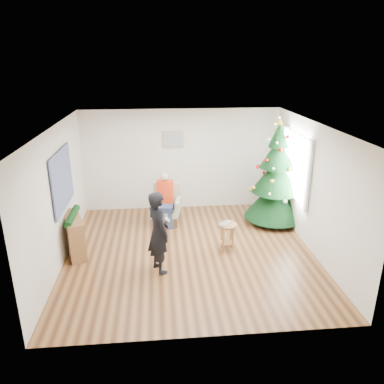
{
  "coord_description": "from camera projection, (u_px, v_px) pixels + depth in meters",
  "views": [
    {
      "loc": [
        -0.6,
        -6.81,
        3.78
      ],
      "look_at": [
        0.1,
        0.6,
        1.1
      ],
      "focal_mm": 35.0,
      "sensor_mm": 36.0,
      "label": 1
    }
  ],
  "objects": [
    {
      "name": "standing_man",
      "position": [
        158.0,
        232.0,
        6.8
      ],
      "size": [
        0.58,
        0.68,
        1.57
      ],
      "primitive_type": "imported",
      "rotation": [
        0.0,
        0.0,
        2.01
      ],
      "color": "black",
      "rests_on": "floor"
    },
    {
      "name": "seated_person",
      "position": [
        165.0,
        199.0,
        8.81
      ],
      "size": [
        0.42,
        0.58,
        1.26
      ],
      "rotation": [
        0.0,
        0.0,
        -0.16
      ],
      "color": "navy",
      "rests_on": "armchair"
    },
    {
      "name": "window_panel",
      "position": [
        296.0,
        166.0,
        8.36
      ],
      "size": [
        0.04,
        1.3,
        1.4
      ],
      "primitive_type": "cube",
      "color": "white",
      "rests_on": "wall_right"
    },
    {
      "name": "wall_right",
      "position": [
        314.0,
        189.0,
        7.5
      ],
      "size": [
        0.0,
        5.0,
        5.0
      ],
      "primitive_type": "plane",
      "rotation": [
        1.57,
        0.0,
        -1.57
      ],
      "color": "silver",
      "rests_on": "floor"
    },
    {
      "name": "curtains",
      "position": [
        294.0,
        166.0,
        8.36
      ],
      "size": [
        0.05,
        1.75,
        1.5
      ],
      "color": "white",
      "rests_on": "wall_right"
    },
    {
      "name": "armchair",
      "position": [
        166.0,
        210.0,
        8.95
      ],
      "size": [
        0.76,
        0.71,
        0.96
      ],
      "rotation": [
        0.0,
        0.0,
        -0.16
      ],
      "color": "#97A585",
      "rests_on": "floor"
    },
    {
      "name": "floor",
      "position": [
        190.0,
        252.0,
        7.72
      ],
      "size": [
        5.0,
        5.0,
        0.0
      ],
      "primitive_type": "plane",
      "color": "brown",
      "rests_on": "ground"
    },
    {
      "name": "stool",
      "position": [
        227.0,
        237.0,
        7.71
      ],
      "size": [
        0.39,
        0.39,
        0.58
      ],
      "rotation": [
        0.0,
        0.0,
        0.43
      ],
      "color": "brown",
      "rests_on": "floor"
    },
    {
      "name": "laptop",
      "position": [
        228.0,
        224.0,
        7.61
      ],
      "size": [
        0.37,
        0.37,
        0.03
      ],
      "primitive_type": "imported",
      "rotation": [
        0.0,
        0.0,
        0.77
      ],
      "color": "silver",
      "rests_on": "stool"
    },
    {
      "name": "game_controller",
      "position": [
        167.0,
        220.0,
        6.7
      ],
      "size": [
        0.09,
        0.13,
        0.04
      ],
      "primitive_type": "cube",
      "rotation": [
        0.0,
        0.0,
        0.43
      ],
      "color": "white",
      "rests_on": "standing_man"
    },
    {
      "name": "tapestry",
      "position": [
        62.0,
        180.0,
        7.25
      ],
      "size": [
        0.03,
        1.5,
        1.15
      ],
      "primitive_type": "cube",
      "color": "black",
      "rests_on": "wall_left"
    },
    {
      "name": "ceiling",
      "position": [
        190.0,
        126.0,
        6.83
      ],
      "size": [
        5.0,
        5.0,
        0.0
      ],
      "primitive_type": "plane",
      "rotation": [
        3.14,
        0.0,
        0.0
      ],
      "color": "white",
      "rests_on": "wall_back"
    },
    {
      "name": "wall_left",
      "position": [
        58.0,
        197.0,
        7.05
      ],
      "size": [
        0.0,
        5.0,
        5.0
      ],
      "primitive_type": "plane",
      "rotation": [
        1.57,
        0.0,
        1.57
      ],
      "color": "silver",
      "rests_on": "floor"
    },
    {
      "name": "christmas_tree",
      "position": [
        276.0,
        177.0,
        8.78
      ],
      "size": [
        1.4,
        1.4,
        2.52
      ],
      "rotation": [
        0.0,
        0.0,
        -0.43
      ],
      "color": "#3F2816",
      "rests_on": "floor"
    },
    {
      "name": "wall_back",
      "position": [
        181.0,
        160.0,
        9.62
      ],
      "size": [
        5.0,
        0.0,
        5.0
      ],
      "primitive_type": "plane",
      "rotation": [
        1.57,
        0.0,
        0.0
      ],
      "color": "silver",
      "rests_on": "floor"
    },
    {
      "name": "framed_picture",
      "position": [
        173.0,
        139.0,
        9.38
      ],
      "size": [
        0.52,
        0.05,
        0.42
      ],
      "color": "tan",
      "rests_on": "wall_back"
    },
    {
      "name": "console",
      "position": [
        74.0,
        235.0,
        7.56
      ],
      "size": [
        0.61,
        1.04,
        0.8
      ],
      "primitive_type": "cube",
      "rotation": [
        0.0,
        0.0,
        0.33
      ],
      "color": "brown",
      "rests_on": "floor"
    },
    {
      "name": "wall_front",
      "position": [
        207.0,
        257.0,
        4.93
      ],
      "size": [
        5.0,
        0.0,
        5.0
      ],
      "primitive_type": "plane",
      "rotation": [
        -1.57,
        0.0,
        0.0
      ],
      "color": "silver",
      "rests_on": "floor"
    },
    {
      "name": "garland",
      "position": [
        72.0,
        216.0,
        7.42
      ],
      "size": [
        0.14,
        0.9,
        0.14
      ],
      "primitive_type": "cylinder",
      "rotation": [
        1.57,
        0.0,
        0.0
      ],
      "color": "black",
      "rests_on": "console"
    }
  ]
}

